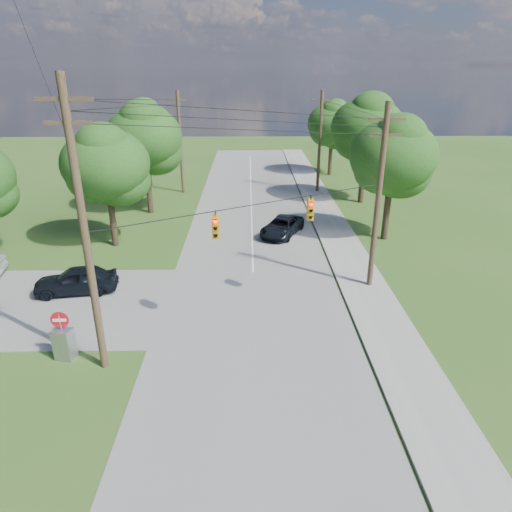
{
  "coord_description": "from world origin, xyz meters",
  "views": [
    {
      "loc": [
        1.74,
        -16.27,
        12.17
      ],
      "look_at": [
        2.1,
        5.0,
        3.25
      ],
      "focal_mm": 32.0,
      "sensor_mm": 36.0,
      "label": 1
    }
  ],
  "objects_px": {
    "pole_sw": "(84,232)",
    "control_cabinet": "(64,344)",
    "car_cross_dark": "(76,280)",
    "do_not_enter_sign": "(61,325)",
    "pole_ne": "(378,197)",
    "pole_north_w": "(180,142)",
    "pole_north_e": "(320,142)",
    "car_main_north": "(282,226)"
  },
  "relations": [
    {
      "from": "pole_ne",
      "to": "control_cabinet",
      "type": "distance_m",
      "value": 17.55
    },
    {
      "from": "pole_sw",
      "to": "do_not_enter_sign",
      "type": "bearing_deg",
      "value": 162.39
    },
    {
      "from": "pole_ne",
      "to": "car_cross_dark",
      "type": "relative_size",
      "value": 2.29
    },
    {
      "from": "pole_north_w",
      "to": "car_main_north",
      "type": "xyz_separation_m",
      "value": [
        9.31,
        -13.04,
        -4.43
      ]
    },
    {
      "from": "car_cross_dark",
      "to": "control_cabinet",
      "type": "relative_size",
      "value": 3.07
    },
    {
      "from": "pole_sw",
      "to": "car_main_north",
      "type": "distance_m",
      "value": 19.6
    },
    {
      "from": "pole_ne",
      "to": "car_cross_dark",
      "type": "xyz_separation_m",
      "value": [
        -17.08,
        -0.56,
        -4.65
      ]
    },
    {
      "from": "pole_sw",
      "to": "pole_north_e",
      "type": "height_order",
      "value": "pole_sw"
    },
    {
      "from": "pole_north_w",
      "to": "do_not_enter_sign",
      "type": "xyz_separation_m",
      "value": [
        -1.48,
        -29.0,
        -3.4
      ]
    },
    {
      "from": "car_cross_dark",
      "to": "do_not_enter_sign",
      "type": "bearing_deg",
      "value": 5.81
    },
    {
      "from": "pole_sw",
      "to": "pole_ne",
      "type": "xyz_separation_m",
      "value": [
        13.5,
        7.6,
        -0.76
      ]
    },
    {
      "from": "pole_sw",
      "to": "control_cabinet",
      "type": "bearing_deg",
      "value": 162.39
    },
    {
      "from": "pole_ne",
      "to": "pole_north_e",
      "type": "distance_m",
      "value": 22.0
    },
    {
      "from": "pole_sw",
      "to": "pole_north_w",
      "type": "relative_size",
      "value": 1.2
    },
    {
      "from": "car_cross_dark",
      "to": "car_main_north",
      "type": "xyz_separation_m",
      "value": [
        12.49,
        9.52,
        -0.11
      ]
    },
    {
      "from": "control_cabinet",
      "to": "pole_ne",
      "type": "bearing_deg",
      "value": 38.33
    },
    {
      "from": "do_not_enter_sign",
      "to": "control_cabinet",
      "type": "bearing_deg",
      "value": 158.91
    },
    {
      "from": "control_cabinet",
      "to": "car_cross_dark",
      "type": "bearing_deg",
      "value": 118.55
    },
    {
      "from": "pole_north_w",
      "to": "car_cross_dark",
      "type": "height_order",
      "value": "pole_north_w"
    },
    {
      "from": "pole_ne",
      "to": "car_main_north",
      "type": "xyz_separation_m",
      "value": [
        -4.59,
        8.96,
        -4.76
      ]
    },
    {
      "from": "pole_ne",
      "to": "do_not_enter_sign",
      "type": "xyz_separation_m",
      "value": [
        -15.38,
        -7.0,
        -3.73
      ]
    },
    {
      "from": "pole_sw",
      "to": "car_main_north",
      "type": "xyz_separation_m",
      "value": [
        8.91,
        16.56,
        -5.52
      ]
    },
    {
      "from": "pole_sw",
      "to": "control_cabinet",
      "type": "xyz_separation_m",
      "value": [
        -1.89,
        0.6,
        -5.48
      ]
    },
    {
      "from": "pole_north_e",
      "to": "car_cross_dark",
      "type": "bearing_deg",
      "value": -127.12
    },
    {
      "from": "pole_north_w",
      "to": "control_cabinet",
      "type": "bearing_deg",
      "value": -92.94
    },
    {
      "from": "pole_sw",
      "to": "car_main_north",
      "type": "relative_size",
      "value": 2.47
    },
    {
      "from": "pole_sw",
      "to": "pole_north_e",
      "type": "xyz_separation_m",
      "value": [
        13.5,
        29.6,
        -1.1
      ]
    },
    {
      "from": "control_cabinet",
      "to": "pole_sw",
      "type": "bearing_deg",
      "value": -3.74
    },
    {
      "from": "pole_sw",
      "to": "pole_ne",
      "type": "bearing_deg",
      "value": 29.38
    },
    {
      "from": "pole_north_e",
      "to": "do_not_enter_sign",
      "type": "xyz_separation_m",
      "value": [
        -15.38,
        -29.0,
        -3.4
      ]
    },
    {
      "from": "pole_north_w",
      "to": "control_cabinet",
      "type": "height_order",
      "value": "pole_north_w"
    },
    {
      "from": "control_cabinet",
      "to": "do_not_enter_sign",
      "type": "distance_m",
      "value": 0.99
    },
    {
      "from": "pole_north_w",
      "to": "do_not_enter_sign",
      "type": "relative_size",
      "value": 4.2
    },
    {
      "from": "pole_north_e",
      "to": "pole_north_w",
      "type": "height_order",
      "value": "same"
    },
    {
      "from": "pole_ne",
      "to": "do_not_enter_sign",
      "type": "height_order",
      "value": "pole_ne"
    },
    {
      "from": "pole_north_e",
      "to": "do_not_enter_sign",
      "type": "bearing_deg",
      "value": -117.94
    },
    {
      "from": "car_cross_dark",
      "to": "do_not_enter_sign",
      "type": "xyz_separation_m",
      "value": [
        1.69,
        -6.44,
        0.92
      ]
    },
    {
      "from": "pole_sw",
      "to": "car_cross_dark",
      "type": "distance_m",
      "value": 9.57
    },
    {
      "from": "car_main_north",
      "to": "do_not_enter_sign",
      "type": "distance_m",
      "value": 19.3
    },
    {
      "from": "pole_ne",
      "to": "pole_north_w",
      "type": "relative_size",
      "value": 1.05
    },
    {
      "from": "pole_sw",
      "to": "car_cross_dark",
      "type": "bearing_deg",
      "value": 116.94
    },
    {
      "from": "pole_north_e",
      "to": "control_cabinet",
      "type": "height_order",
      "value": "pole_north_e"
    }
  ]
}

